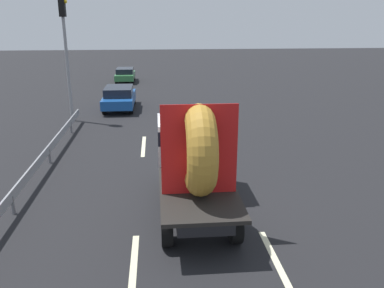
{
  "coord_description": "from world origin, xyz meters",
  "views": [
    {
      "loc": [
        -1.32,
        -11.19,
        5.41
      ],
      "look_at": [
        -0.3,
        0.12,
        1.79
      ],
      "focal_mm": 37.44,
      "sensor_mm": 36.0,
      "label": 1
    }
  ],
  "objects_px": {
    "traffic_light": "(66,44)",
    "distant_sedan": "(119,97)",
    "flatbed_truck": "(194,153)",
    "oncoming_car": "(125,74)"
  },
  "relations": [
    {
      "from": "traffic_light",
      "to": "oncoming_car",
      "type": "xyz_separation_m",
      "value": [
        1.95,
        13.5,
        -3.44
      ]
    },
    {
      "from": "flatbed_truck",
      "to": "traffic_light",
      "type": "height_order",
      "value": "traffic_light"
    },
    {
      "from": "distant_sedan",
      "to": "oncoming_car",
      "type": "relative_size",
      "value": 1.15
    },
    {
      "from": "flatbed_truck",
      "to": "traffic_light",
      "type": "bearing_deg",
      "value": 117.13
    },
    {
      "from": "traffic_light",
      "to": "oncoming_car",
      "type": "distance_m",
      "value": 14.07
    },
    {
      "from": "traffic_light",
      "to": "distant_sedan",
      "type": "bearing_deg",
      "value": 49.23
    },
    {
      "from": "traffic_light",
      "to": "flatbed_truck",
      "type": "bearing_deg",
      "value": -62.87
    },
    {
      "from": "distant_sedan",
      "to": "traffic_light",
      "type": "height_order",
      "value": "traffic_light"
    },
    {
      "from": "oncoming_car",
      "to": "traffic_light",
      "type": "bearing_deg",
      "value": -98.21
    },
    {
      "from": "flatbed_truck",
      "to": "distant_sedan",
      "type": "xyz_separation_m",
      "value": [
        -3.28,
        13.66,
        -0.95
      ]
    }
  ]
}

